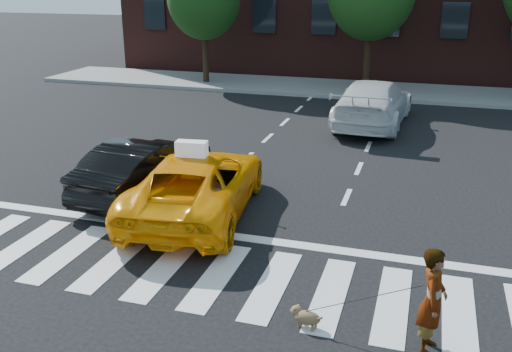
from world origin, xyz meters
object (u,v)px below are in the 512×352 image
Objects in this scene: taxi at (197,184)px; black_sedan at (145,167)px; woman at (433,301)px; dog at (305,316)px; white_suv at (373,103)px.

taxi is 1.78m from black_sedan.
black_sedan is 7.83m from woman.
woman is 1.85m from dog.
woman reaches higher than black_sedan.
black_sedan is at bearing 65.33° from white_suv.
white_suv is at bearing -111.21° from black_sedan.
taxi reaches higher than dog.
taxi is 4.78m from dog.
dog is at bearing 125.00° from taxi.
woman is 2.89× the size of dog.
white_suv is at bearing -114.43° from taxi.
taxi is 3.19× the size of woman.
taxi is 0.91× the size of white_suv.
black_sedan is 0.75× the size of white_suv.
taxi is 9.42m from white_suv.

